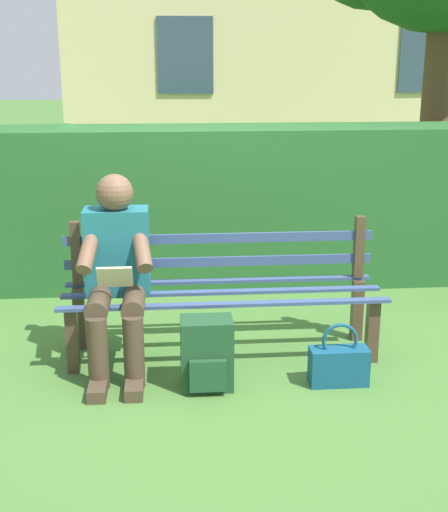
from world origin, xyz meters
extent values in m
plane|color=#477533|center=(0.00, 0.00, 0.00)|extent=(60.00, 60.00, 0.00)
cube|color=#4C3828|center=(-0.90, 0.17, 0.20)|extent=(0.07, 0.07, 0.40)
cube|color=#4C3828|center=(0.90, 0.17, 0.20)|extent=(0.07, 0.07, 0.40)
cube|color=#4C3828|center=(-0.90, -0.17, 0.20)|extent=(0.07, 0.07, 0.40)
cube|color=#4C3828|center=(0.90, -0.17, 0.20)|extent=(0.07, 0.07, 0.40)
cube|color=#384C7A|center=(0.00, -0.22, 0.41)|extent=(1.96, 0.06, 0.02)
cube|color=#384C7A|center=(0.00, 0.00, 0.41)|extent=(1.96, 0.06, 0.02)
cube|color=#384C7A|center=(0.00, 0.22, 0.41)|extent=(1.96, 0.06, 0.02)
cube|color=#4C3828|center=(-0.90, -0.21, 0.63)|extent=(0.06, 0.06, 0.40)
cube|color=#4C3828|center=(0.90, -0.21, 0.63)|extent=(0.06, 0.06, 0.40)
cube|color=#384C7A|center=(0.00, -0.21, 0.55)|extent=(1.96, 0.02, 0.06)
cube|color=#384C7A|center=(0.00, -0.21, 0.70)|extent=(1.96, 0.02, 0.06)
cube|color=#1E6672|center=(0.63, -0.02, 0.68)|extent=(0.38, 0.22, 0.52)
sphere|color=brown|center=(0.63, 0.00, 1.04)|extent=(0.22, 0.22, 0.22)
cylinder|color=#473828|center=(0.53, 0.19, 0.44)|extent=(0.13, 0.42, 0.13)
cylinder|color=#473828|center=(0.73, 0.19, 0.44)|extent=(0.13, 0.42, 0.13)
cylinder|color=#473828|center=(0.53, 0.40, 0.21)|extent=(0.12, 0.12, 0.42)
cylinder|color=#473828|center=(0.73, 0.40, 0.21)|extent=(0.12, 0.12, 0.42)
cube|color=#473828|center=(0.53, 0.48, 0.04)|extent=(0.10, 0.24, 0.07)
cube|color=#473828|center=(0.73, 0.48, 0.04)|extent=(0.10, 0.24, 0.07)
cylinder|color=brown|center=(0.48, 0.12, 0.74)|extent=(0.14, 0.32, 0.26)
cylinder|color=brown|center=(0.78, 0.12, 0.74)|extent=(0.14, 0.32, 0.26)
cube|color=beige|center=(0.63, 0.24, 0.61)|extent=(0.20, 0.07, 0.13)
cube|color=#265B28|center=(-0.40, -1.52, 0.64)|extent=(6.09, 0.72, 1.28)
sphere|color=#265B28|center=(1.12, -1.60, 1.02)|extent=(0.57, 0.57, 0.57)
cylinder|color=brown|center=(-2.51, -3.16, 1.31)|extent=(0.31, 0.31, 2.61)
cube|color=#334756|center=(-3.99, -7.46, 1.87)|extent=(0.90, 0.04, 1.20)
cube|color=#334756|center=(0.00, -7.46, 1.87)|extent=(0.90, 0.04, 1.20)
cube|color=#1E4728|center=(0.12, 0.43, 0.20)|extent=(0.29, 0.20, 0.41)
cube|color=#1E4728|center=(0.12, 0.55, 0.12)|extent=(0.20, 0.04, 0.18)
cylinder|color=#1E4728|center=(0.04, 0.32, 0.23)|extent=(0.04, 0.04, 0.25)
cylinder|color=#1E4728|center=(0.21, 0.32, 0.23)|extent=(0.04, 0.04, 0.25)
cube|color=navy|center=(-0.63, 0.46, 0.11)|extent=(0.33, 0.13, 0.22)
torus|color=navy|center=(-0.63, 0.46, 0.27)|extent=(0.21, 0.02, 0.21)
camera|label=1|loc=(0.32, 3.93, 1.78)|focal=47.62mm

